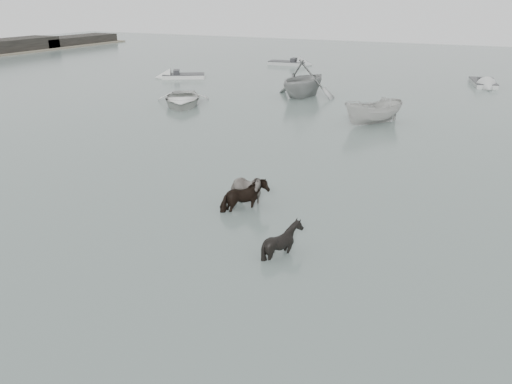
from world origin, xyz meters
TOP-DOWN VIEW (x-y plane):
  - ground at (0.00, 0.00)m, footprint 140.00×140.00m
  - pony_pinto at (0.14, 1.59)m, footprint 1.78×1.12m
  - pony_dark at (0.45, 0.96)m, footprint 1.47×1.63m
  - pony_black at (2.81, -1.37)m, footprint 1.53×1.45m
  - rowboat_lead at (-11.41, 15.10)m, footprint 5.68×6.22m
  - rowboat_trail at (-5.01, 21.53)m, footprint 5.53×6.12m
  - boat_small at (1.58, 15.30)m, footprint 3.66×4.17m
  - skiff_outer at (-17.80, 25.13)m, footprint 5.24×3.99m
  - skiff_mid at (6.76, 32.60)m, footprint 2.80×6.13m
  - skiff_far at (-12.78, 37.71)m, footprint 5.68×2.12m

SIDE VIEW (x-z plane):
  - ground at x=0.00m, z-range 0.00..0.00m
  - skiff_outer at x=-17.80m, z-range 0.00..0.75m
  - skiff_mid at x=6.76m, z-range 0.00..0.75m
  - skiff_far at x=-12.78m, z-range 0.00..0.75m
  - rowboat_lead at x=-11.41m, z-range 0.00..1.05m
  - pony_black at x=2.81m, z-range 0.00..1.34m
  - pony_pinto at x=0.14m, z-range 0.00..1.40m
  - pony_dark at x=0.45m, z-range 0.00..1.43m
  - boat_small at x=1.58m, z-range 0.00..1.57m
  - rowboat_trail at x=-5.01m, z-range 0.00..2.83m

